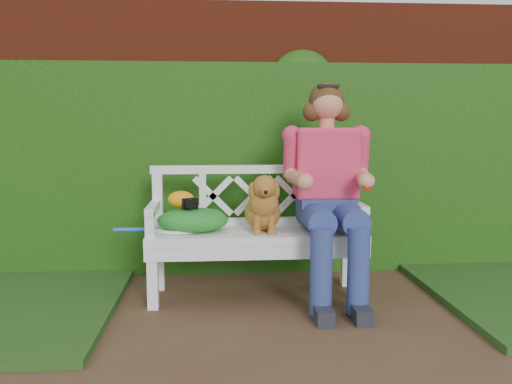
{
  "coord_description": "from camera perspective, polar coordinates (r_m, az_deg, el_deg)",
  "views": [
    {
      "loc": [
        -0.43,
        -2.73,
        1.23
      ],
      "look_at": [
        -0.15,
        0.99,
        0.75
      ],
      "focal_mm": 38.0,
      "sensor_mm": 36.0,
      "label": 1
    }
  ],
  "objects": [
    {
      "name": "ground",
      "position": [
        3.02,
        4.47,
        -16.71
      ],
      "size": [
        60.0,
        60.0,
        0.0
      ],
      "primitive_type": "plane",
      "color": "#4A2E21"
    },
    {
      "name": "brick_wall",
      "position": [
        4.65,
        1.06,
        5.73
      ],
      "size": [
        10.0,
        0.3,
        2.2
      ],
      "primitive_type": "cube",
      "color": "maroon",
      "rests_on": "ground"
    },
    {
      "name": "ivy_hedge",
      "position": [
        4.44,
        1.31,
        2.43
      ],
      "size": [
        10.0,
        0.18,
        1.7
      ],
      "primitive_type": "cube",
      "color": "#296512",
      "rests_on": "ground"
    },
    {
      "name": "garden_bench",
      "position": [
        3.86,
        0.0,
        -7.53
      ],
      "size": [
        1.64,
        0.77,
        0.48
      ],
      "primitive_type": null,
      "rotation": [
        0.0,
        0.0,
        0.11
      ],
      "color": "white",
      "rests_on": "ground"
    },
    {
      "name": "seated_woman",
      "position": [
        3.81,
        7.49,
        0.3
      ],
      "size": [
        0.87,
        1.01,
        1.54
      ],
      "primitive_type": null,
      "rotation": [
        0.0,
        0.0,
        0.29
      ],
      "color": "#FF6160",
      "rests_on": "ground"
    },
    {
      "name": "dog",
      "position": [
        3.74,
        0.75,
        -1.08
      ],
      "size": [
        0.31,
        0.39,
        0.41
      ],
      "primitive_type": null,
      "rotation": [
        0.0,
        0.0,
        0.11
      ],
      "color": "brown",
      "rests_on": "garden_bench"
    },
    {
      "name": "tennis_racket",
      "position": [
        3.8,
        -8.57,
        -3.88
      ],
      "size": [
        0.7,
        0.45,
        0.03
      ],
      "primitive_type": null,
      "rotation": [
        0.0,
        0.0,
        -0.3
      ],
      "color": "silver",
      "rests_on": "garden_bench"
    },
    {
      "name": "green_bag",
      "position": [
        3.78,
        -6.66,
        -2.88
      ],
      "size": [
        0.56,
        0.47,
        0.17
      ],
      "primitive_type": null,
      "rotation": [
        0.0,
        0.0,
        -0.21
      ],
      "color": "#1A6D1B",
      "rests_on": "garden_bench"
    },
    {
      "name": "camera_item",
      "position": [
        3.74,
        -6.97,
        -1.12
      ],
      "size": [
        0.12,
        0.09,
        0.07
      ],
      "primitive_type": "cube",
      "rotation": [
        0.0,
        0.0,
        0.09
      ],
      "color": "black",
      "rests_on": "green_bag"
    },
    {
      "name": "baseball_glove",
      "position": [
        3.77,
        -7.89,
        -0.76
      ],
      "size": [
        0.21,
        0.17,
        0.12
      ],
      "primitive_type": "ellipsoid",
      "rotation": [
        0.0,
        0.0,
        -0.25
      ],
      "color": "orange",
      "rests_on": "green_bag"
    }
  ]
}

